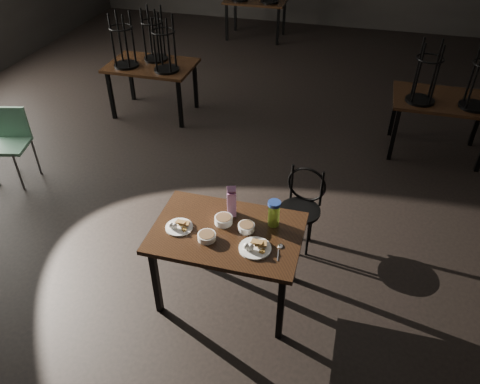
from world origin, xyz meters
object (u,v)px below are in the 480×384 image
(bentwood_chair, at_px, (302,203))
(water_bottle, at_px, (274,213))
(main_table, at_px, (227,238))
(juice_carton, at_px, (232,202))
(school_chair, at_px, (10,138))

(bentwood_chair, bearing_deg, water_bottle, -94.49)
(water_bottle, bearing_deg, bentwood_chair, 77.28)
(main_table, bearing_deg, water_bottle, 27.71)
(main_table, distance_m, bentwood_chair, 1.00)
(juice_carton, relative_size, water_bottle, 1.28)
(water_bottle, bearing_deg, school_chair, 163.75)
(juice_carton, distance_m, bentwood_chair, 0.91)
(water_bottle, relative_size, school_chair, 0.27)
(water_bottle, bearing_deg, main_table, -152.29)
(juice_carton, height_order, bentwood_chair, juice_carton)
(bentwood_chair, distance_m, school_chair, 3.42)
(school_chair, bearing_deg, juice_carton, -31.25)
(juice_carton, bearing_deg, school_chair, 162.43)
(water_bottle, relative_size, bentwood_chair, 0.28)
(main_table, relative_size, water_bottle, 5.25)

